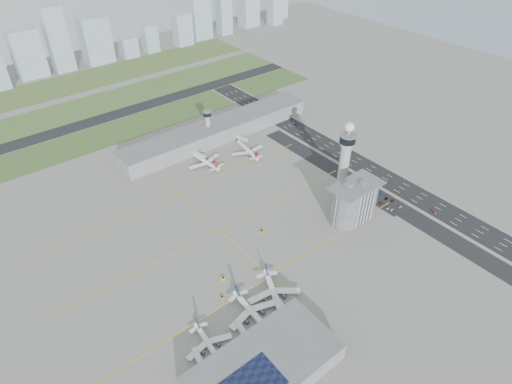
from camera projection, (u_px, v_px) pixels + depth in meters
ground at (284, 229)px, 329.56m from camera, size 1000.00×1000.00×0.00m
grass_strip_0 at (132, 127)px, 459.72m from camera, size 480.00×50.00×0.08m
grass_strip_1 at (104, 103)px, 506.42m from camera, size 480.00×60.00×0.08m
grass_strip_2 at (79, 82)px, 556.23m from camera, size 480.00×70.00×0.08m
runway at (117, 114)px, 482.75m from camera, size 480.00×22.00×0.10m
highway at (379, 176)px, 386.54m from camera, size 28.00×500.00×0.10m
barrier_left at (369, 181)px, 379.27m from camera, size 0.60×500.00×1.20m
barrier_right at (389, 170)px, 393.15m from camera, size 0.60×500.00×1.20m
landside_road at (370, 191)px, 367.93m from camera, size 18.00×260.00×0.08m
parking_lot at (380, 199)px, 359.46m from camera, size 20.00×44.00×0.10m
taxiway_line_h_0 at (269, 277)px, 291.05m from camera, size 260.00×0.60×0.01m
taxiway_line_h_1 at (219, 230)px, 328.41m from camera, size 260.00×0.60×0.01m
taxiway_line_h_2 at (180, 193)px, 365.77m from camera, size 260.00×0.60×0.01m
taxiway_line_v at (219, 230)px, 328.41m from camera, size 0.60×260.00×0.01m
control_tower at (345, 155)px, 349.02m from camera, size 14.00×14.00×64.50m
secondary_tower at (208, 123)px, 426.45m from camera, size 8.60×8.60×31.90m
admin_building at (354, 201)px, 332.38m from camera, size 42.00×24.00×33.50m
terminal_pier at (218, 131)px, 436.76m from camera, size 210.00×32.00×15.80m
near_terminal at (263, 368)px, 230.94m from camera, size 84.00×42.00×13.00m
airplane_near_a at (210, 344)px, 244.69m from camera, size 32.59×37.20×9.64m
airplane_near_b at (254, 311)px, 261.54m from camera, size 36.28×42.11×11.38m
airplane_near_c at (275, 292)px, 272.96m from camera, size 49.45×52.70×11.74m
airplane_far_a at (204, 159)px, 398.75m from camera, size 38.43×43.96×11.44m
airplane_far_b at (247, 148)px, 414.53m from camera, size 38.83×43.73×10.95m
jet_bridge_near_0 at (204, 370)px, 233.83m from camera, size 5.39×14.31×5.70m
jet_bridge_near_1 at (247, 340)px, 248.71m from camera, size 5.39×14.31×5.70m
jet_bridge_near_2 at (286, 314)px, 263.58m from camera, size 5.39×14.31×5.70m
jet_bridge_far_0 at (195, 154)px, 411.02m from camera, size 5.39×14.31×5.70m
jet_bridge_far_1 at (237, 137)px, 435.81m from camera, size 5.39×14.31×5.70m
tug_0 at (222, 297)px, 276.25m from camera, size 2.67×3.20×1.59m
tug_1 at (223, 278)px, 288.80m from camera, size 3.66×3.19×1.78m
tug_2 at (272, 285)px, 283.73m from camera, size 3.24×3.86×1.91m
tug_3 at (262, 231)px, 326.33m from camera, size 3.80×3.49×1.82m
tug_4 at (223, 163)px, 401.40m from camera, size 3.40×3.13×1.63m
tug_5 at (237, 153)px, 415.03m from camera, size 3.78×3.33×1.83m
car_lot_0 at (392, 210)px, 346.93m from camera, size 3.82×2.03×1.24m
car_lot_1 at (388, 208)px, 348.42m from camera, size 3.82×1.53×1.24m
car_lot_2 at (381, 203)px, 353.86m from camera, size 4.28×2.48×1.12m
car_lot_3 at (372, 199)px, 358.48m from camera, size 4.15×1.93×1.17m
car_lot_4 at (367, 195)px, 362.26m from camera, size 3.49×1.61×1.16m
car_lot_5 at (358, 190)px, 368.11m from camera, size 3.85×1.88×1.22m
car_lot_6 at (401, 207)px, 350.17m from camera, size 4.34×2.24×1.17m
car_lot_7 at (393, 201)px, 356.69m from camera, size 3.93×1.63×1.14m
car_lot_8 at (386, 198)px, 359.02m from camera, size 3.56×1.54×1.20m
car_lot_9 at (380, 193)px, 364.63m from camera, size 3.42×1.56×1.09m
car_lot_10 at (374, 190)px, 368.86m from camera, size 4.58×2.42×1.23m
car_lot_11 at (368, 186)px, 373.03m from camera, size 4.26×1.74×1.23m
car_hw_0 at (433, 211)px, 345.73m from camera, size 1.92×3.95×1.30m
car_hw_1 at (347, 157)px, 409.91m from camera, size 2.02×4.10×1.29m
car_hw_2 at (296, 124)px, 462.92m from camera, size 1.99×4.22×1.17m
car_hw_4 at (253, 108)px, 494.01m from camera, size 1.45×3.35×1.13m
skyline_bldg_7 at (27, 53)px, 553.60m from camera, size 35.76×28.61×61.22m
skyline_bldg_8 at (57, 39)px, 563.41m from camera, size 26.33×21.06×83.39m
skyline_bldg_9 at (96, 40)px, 594.96m from camera, size 36.96×29.57×62.11m
skyline_bldg_10 at (129, 47)px, 621.30m from camera, size 23.01×18.41×27.75m
skyline_bldg_11 at (150, 39)px, 635.04m from camera, size 20.22×16.18×38.97m
skyline_bldg_12 at (182, 29)px, 658.09m from camera, size 26.14×20.92×46.89m
skyline_bldg_13 at (199, 12)px, 674.55m from camera, size 32.26×25.81×81.20m
skyline_bldg_14 at (224, 12)px, 695.58m from camera, size 21.59×17.28×68.75m
skyline_bldg_15 at (249, 7)px, 731.70m from camera, size 30.25×24.20×63.40m
skyline_bldg_16 at (275, 3)px, 738.19m from camera, size 23.04×18.43×71.56m
skyline_bldg_17 at (280, 6)px, 782.56m from camera, size 22.64×18.11×41.06m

